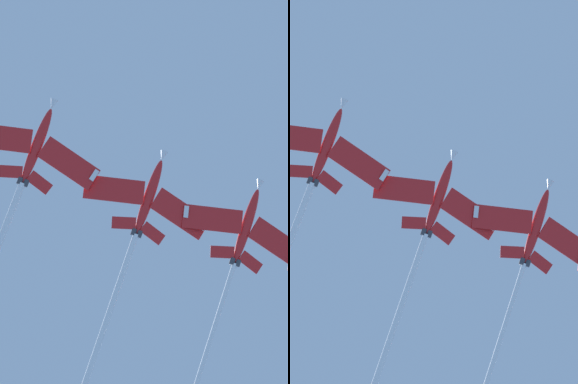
% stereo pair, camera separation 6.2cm
% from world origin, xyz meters
% --- Properties ---
extents(jet_inner_left, '(19.31, 31.80, 16.67)m').
position_xyz_m(jet_inner_left, '(29.80, 12.77, 121.01)').
color(jet_inner_left, red).
extents(jet_centre, '(19.74, 34.91, 18.72)m').
position_xyz_m(jet_centre, '(14.15, 10.88, 119.88)').
color(jet_centre, red).
extents(jet_inner_right, '(20.18, 35.36, 18.32)m').
position_xyz_m(jet_inner_right, '(-2.86, 4.14, 119.28)').
color(jet_inner_right, red).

